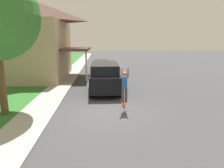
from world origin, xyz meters
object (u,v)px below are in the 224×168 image
skateboarder (125,85)px  car_down_street (101,66)px  suv_parked (105,76)px  skateboard (124,105)px

skateboarder → car_down_street: bearing=94.6°
suv_parked → skateboard: 4.67m
car_down_street → skateboard: bearing=-85.5°
skateboarder → skateboard: bearing=-105.9°
suv_parked → car_down_street: (-0.19, 9.22, -0.46)m
car_down_street → skateboard: size_ratio=5.50×
car_down_street → skateboarder: size_ratio=2.26×
skateboard → car_down_street: bearing=94.5°
car_down_street → skateboard: (1.09, -13.75, -0.24)m
car_down_street → skateboarder: 13.76m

